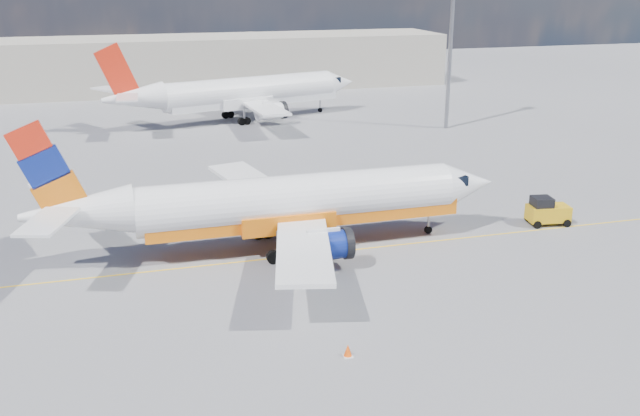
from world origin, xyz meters
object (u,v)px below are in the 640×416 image
object	(u,v)px
gse_tug	(547,211)
second_jet	(242,93)
traffic_cone	(348,351)
main_jet	(283,203)

from	to	relation	value
gse_tug	second_jet	bearing A→B (deg)	115.98
second_jet	gse_tug	bearing A→B (deg)	-86.71
gse_tug	traffic_cone	xyz separation A→B (m)	(-19.67, -13.91, -0.67)
main_jet	gse_tug	xyz separation A→B (m)	(19.43, -0.49, -2.19)
second_jet	gse_tug	size ratio (longest dim) A/B	10.84
main_jet	second_jet	size ratio (longest dim) A/B	0.93
main_jet	traffic_cone	distance (m)	14.69
gse_tug	traffic_cone	size ratio (longest dim) A/B	4.83
second_jet	traffic_cone	world-z (taller)	second_jet
main_jet	traffic_cone	bearing A→B (deg)	-91.47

